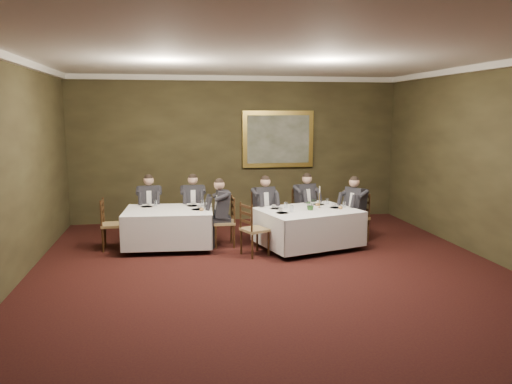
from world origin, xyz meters
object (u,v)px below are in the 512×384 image
object	(u,v)px
chair_main_backright	(304,222)
candlestick	(319,200)
table_main	(308,225)
chair_sec_backright	(194,223)
chair_main_endright	(356,228)
chair_main_endleft	(254,240)
diner_main_endright	(356,217)
chair_sec_backleft	(150,224)
diner_sec_endright	(224,221)
diner_sec_backleft	(150,214)
centerpiece	(311,204)
chair_main_backleft	(263,226)
chair_sec_endright	(224,232)
diner_sec_backright	(193,213)
chair_sec_endleft	(113,235)
diner_main_backright	(304,212)
table_second	(169,225)
painting	(278,139)
diner_main_backleft	(264,216)

from	to	relation	value
chair_main_backright	candlestick	distance (m)	1.09
table_main	chair_sec_backright	xyz separation A→B (m)	(-2.17, 1.32, -0.17)
chair_main_backright	chair_sec_backright	world-z (taller)	same
chair_main_backright	chair_main_endright	world-z (taller)	same
chair_main_endleft	diner_main_endright	bearing A→B (deg)	82.45
chair_main_endright	chair_sec_backleft	size ratio (longest dim) A/B	1.00
chair_sec_backleft	diner_sec_endright	distance (m)	1.78
diner_sec_backleft	centerpiece	distance (m)	3.44
chair_main_backright	diner_main_endright	distance (m)	1.18
chair_main_backleft	chair_sec_endright	world-z (taller)	same
diner_sec_backright	chair_sec_endleft	bearing A→B (deg)	26.72
chair_sec_backright	chair_sec_endleft	xyz separation A→B (m)	(-1.59, -0.78, 0.00)
chair_main_endright	diner_sec_endright	world-z (taller)	diner_sec_endright
chair_sec_backleft	centerpiece	distance (m)	3.48
diner_main_backright	diner_main_endright	bearing A→B (deg)	123.86
chair_main_backleft	centerpiece	distance (m)	1.27
chair_main_backright	diner_main_endright	world-z (taller)	diner_main_endright
chair_main_backright	chair_sec_endright	xyz separation A→B (m)	(-1.80, -0.64, 0.00)
table_second	painting	size ratio (longest dim) A/B	1.01
candlestick	chair_sec_endleft	bearing A→B (deg)	174.75
chair_main_backleft	painting	world-z (taller)	painting
table_second	chair_main_endleft	distance (m)	1.76
diner_sec_endright	chair_sec_endright	bearing A→B (deg)	-90.00
table_second	diner_sec_endright	bearing A→B (deg)	-3.57
chair_sec_endright	diner_sec_endright	xyz separation A→B (m)	(-0.01, -0.00, 0.23)
diner_main_endright	candlestick	bearing A→B (deg)	72.33
diner_main_endright	chair_sec_backleft	bearing A→B (deg)	47.36
table_second	chair_main_backleft	bearing A→B (deg)	8.71
chair_main_backright	centerpiece	size ratio (longest dim) A/B	4.32
diner_sec_endright	painting	xyz separation A→B (m)	(1.61, 2.41, 1.47)
chair_sec_endright	candlestick	world-z (taller)	candlestick
chair_main_endright	chair_main_backright	bearing A→B (deg)	23.27
diner_main_backright	chair_sec_backleft	world-z (taller)	diner_main_backright
chair_sec_backright	chair_sec_backleft	bearing A→B (deg)	-2.66
chair_main_backright	diner_sec_endright	distance (m)	1.94
table_main	diner_sec_backleft	bearing A→B (deg)	156.13
table_second	candlestick	xyz separation A→B (m)	(2.95, -0.30, 0.48)
centerpiece	chair_main_endright	bearing A→B (deg)	18.62
diner_main_backleft	diner_sec_endright	xyz separation A→B (m)	(-0.87, -0.35, 0.00)
chair_sec_backleft	table_main	bearing A→B (deg)	154.20
diner_main_backright	chair_sec_backleft	xyz separation A→B (m)	(-3.29, 0.34, -0.23)
chair_sec_endright	table_main	bearing A→B (deg)	-104.92
chair_main_backleft	candlestick	size ratio (longest dim) A/B	2.25
table_main	chair_sec_backleft	size ratio (longest dim) A/B	2.16
chair_sec_backleft	diner_sec_backleft	xyz separation A→B (m)	(0.00, -0.01, 0.23)
table_second	chair_sec_endright	world-z (taller)	chair_sec_endright
chair_main_backleft	diner_main_backright	xyz separation A→B (m)	(0.95, 0.27, 0.23)
chair_sec_endright	centerpiece	world-z (taller)	chair_sec_endright
diner_main_backright	chair_main_endleft	size ratio (longest dim) A/B	1.35
diner_sec_backleft	diner_sec_endright	xyz separation A→B (m)	(1.47, -0.96, 0.00)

